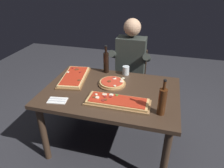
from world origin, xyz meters
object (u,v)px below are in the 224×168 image
object	(u,v)px
pizza_round_far	(112,83)
wine_bottle_dark	(106,62)
oil_bottle_amber	(162,101)
diner_chair	(131,77)
pizza_rectangular_left	(74,77)
dining_table	(111,98)
tumbler_near_camera	(126,71)
seated_diner	(130,64)
pizza_rectangular_front	(117,102)

from	to	relation	value
pizza_round_far	wine_bottle_dark	size ratio (longest dim) A/B	0.90
oil_bottle_amber	diner_chair	bearing A→B (deg)	112.31
wine_bottle_dark	diner_chair	size ratio (longest dim) A/B	0.39
pizza_round_far	oil_bottle_amber	size ratio (longest dim) A/B	0.91
pizza_rectangular_left	oil_bottle_amber	distance (m)	1.10
pizza_round_far	wine_bottle_dark	world-z (taller)	wine_bottle_dark
dining_table	pizza_round_far	distance (m)	0.17
tumbler_near_camera	diner_chair	distance (m)	0.53
dining_table	tumbler_near_camera	bearing A→B (deg)	79.89
pizza_round_far	seated_diner	bearing A→B (deg)	82.08
pizza_rectangular_left	pizza_round_far	xyz separation A→B (m)	(0.46, -0.03, 0.00)
pizza_rectangular_left	seated_diner	size ratio (longest dim) A/B	0.44
pizza_rectangular_front	pizza_round_far	distance (m)	0.37
dining_table	oil_bottle_amber	world-z (taller)	oil_bottle_amber
diner_chair	seated_diner	world-z (taller)	seated_diner
pizza_rectangular_front	diner_chair	bearing A→B (deg)	93.10
pizza_round_far	oil_bottle_amber	world-z (taller)	oil_bottle_amber
pizza_round_far	tumbler_near_camera	bearing A→B (deg)	72.11
pizza_rectangular_front	oil_bottle_amber	bearing A→B (deg)	-7.73
dining_table	diner_chair	size ratio (longest dim) A/B	1.61
pizza_rectangular_left	wine_bottle_dark	xyz separation A→B (m)	(0.31, 0.26, 0.12)
wine_bottle_dark	seated_diner	world-z (taller)	seated_diner
pizza_rectangular_front	oil_bottle_amber	world-z (taller)	oil_bottle_amber
dining_table	pizza_rectangular_left	distance (m)	0.52
pizza_rectangular_front	pizza_rectangular_left	size ratio (longest dim) A/B	1.05
dining_table	oil_bottle_amber	size ratio (longest dim) A/B	4.17
wine_bottle_dark	oil_bottle_amber	xyz separation A→B (m)	(0.70, -0.68, -0.01)
tumbler_near_camera	seated_diner	bearing A→B (deg)	91.42
pizza_rectangular_left	oil_bottle_amber	size ratio (longest dim) A/B	1.76
dining_table	oil_bottle_amber	bearing A→B (deg)	-27.08
pizza_rectangular_front	pizza_rectangular_left	xyz separation A→B (m)	(-0.61, 0.37, -0.00)
pizza_rectangular_front	oil_bottle_amber	distance (m)	0.42
tumbler_near_camera	pizza_rectangular_front	bearing A→B (deg)	-85.46
pizza_rectangular_left	wine_bottle_dark	distance (m)	0.42
pizza_rectangular_left	seated_diner	bearing A→B (deg)	46.72
pizza_rectangular_left	wine_bottle_dark	bearing A→B (deg)	39.75
pizza_rectangular_left	oil_bottle_amber	bearing A→B (deg)	-22.79
pizza_rectangular_left	diner_chair	world-z (taller)	diner_chair
pizza_rectangular_left	seated_diner	distance (m)	0.80
pizza_rectangular_left	tumbler_near_camera	xyz separation A→B (m)	(0.56, 0.26, 0.03)
pizza_rectangular_left	dining_table	bearing A→B (deg)	-17.77
tumbler_near_camera	dining_table	bearing A→B (deg)	-100.11
oil_bottle_amber	pizza_round_far	bearing A→B (deg)	144.02
pizza_round_far	oil_bottle_amber	xyz separation A→B (m)	(0.55, -0.40, 0.11)
oil_bottle_amber	pizza_rectangular_left	bearing A→B (deg)	157.21
pizza_rectangular_left	seated_diner	xyz separation A→B (m)	(0.55, 0.58, -0.02)
seated_diner	pizza_rectangular_left	bearing A→B (deg)	-133.28
pizza_round_far	oil_bottle_amber	distance (m)	0.68
diner_chair	seated_diner	bearing A→B (deg)	-90.00
pizza_rectangular_left	wine_bottle_dark	size ratio (longest dim) A/B	1.74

